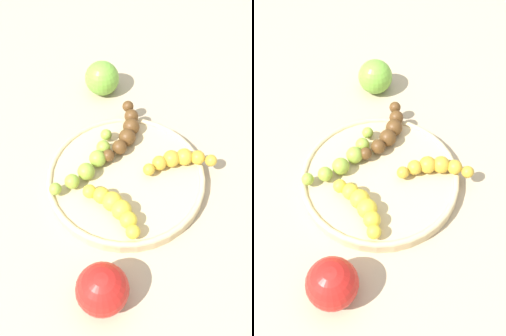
% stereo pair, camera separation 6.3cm
% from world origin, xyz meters
% --- Properties ---
extents(ground_plane, '(2.40, 2.40, 0.00)m').
position_xyz_m(ground_plane, '(0.00, 0.00, 0.00)').
color(ground_plane, tan).
extents(fruit_bowl, '(0.26, 0.26, 0.02)m').
position_xyz_m(fruit_bowl, '(0.00, 0.00, 0.01)').
color(fruit_bowl, '#D1B784').
rests_on(fruit_bowl, ground_plane).
extents(banana_green, '(0.16, 0.05, 0.03)m').
position_xyz_m(banana_green, '(-0.02, 0.06, 0.03)').
color(banana_green, '#8CAD38').
rests_on(banana_green, fruit_bowl).
extents(banana_yellow, '(0.06, 0.11, 0.03)m').
position_xyz_m(banana_yellow, '(-0.07, -0.02, 0.03)').
color(banana_yellow, yellow).
rests_on(banana_yellow, fruit_bowl).
extents(banana_spotted, '(0.08, 0.10, 0.03)m').
position_xyz_m(banana_spotted, '(0.06, -0.07, 0.03)').
color(banana_spotted, gold).
rests_on(banana_spotted, fruit_bowl).
extents(banana_overripe, '(0.14, 0.06, 0.03)m').
position_xyz_m(banana_overripe, '(0.08, 0.04, 0.03)').
color(banana_overripe, '#593819').
rests_on(banana_overripe, fruit_bowl).
extents(apple_red, '(0.07, 0.07, 0.07)m').
position_xyz_m(apple_red, '(-0.19, -0.06, 0.04)').
color(apple_red, red).
rests_on(apple_red, ground_plane).
extents(apple_green, '(0.07, 0.07, 0.07)m').
position_xyz_m(apple_green, '(0.18, 0.14, 0.03)').
color(apple_green, '#72B238').
rests_on(apple_green, ground_plane).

